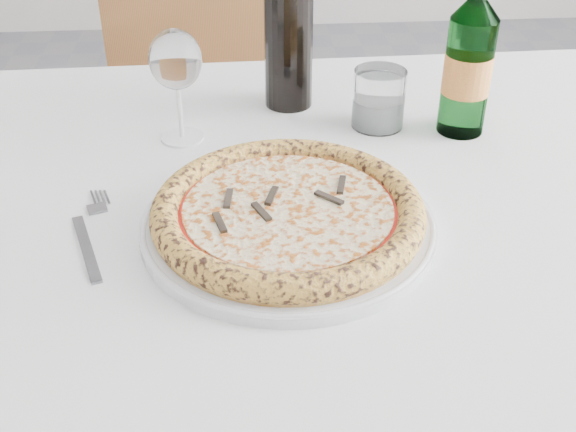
% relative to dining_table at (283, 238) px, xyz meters
% --- Properties ---
extents(dining_table, '(1.54, 0.93, 0.76)m').
position_rel_dining_table_xyz_m(dining_table, '(0.00, 0.00, 0.00)').
color(dining_table, brown).
rests_on(dining_table, floor).
extents(chair_far, '(0.53, 0.53, 0.93)m').
position_rel_dining_table_xyz_m(chair_far, '(-0.11, 0.74, -0.14)').
color(chair_far, brown).
rests_on(chair_far, floor).
extents(plate, '(0.36, 0.36, 0.02)m').
position_rel_dining_table_xyz_m(plate, '(-0.00, -0.10, 0.09)').
color(plate, white).
rests_on(plate, dining_table).
extents(pizza, '(0.33, 0.33, 0.03)m').
position_rel_dining_table_xyz_m(pizza, '(-0.00, -0.10, 0.11)').
color(pizza, tan).
rests_on(pizza, plate).
extents(fork, '(0.05, 0.19, 0.00)m').
position_rel_dining_table_xyz_m(fork, '(-0.24, -0.10, 0.09)').
color(fork, slate).
rests_on(fork, dining_table).
extents(wine_glass, '(0.07, 0.07, 0.17)m').
position_rel_dining_table_xyz_m(wine_glass, '(-0.14, 0.15, 0.20)').
color(wine_glass, white).
rests_on(wine_glass, dining_table).
extents(tumbler, '(0.08, 0.08, 0.09)m').
position_rel_dining_table_xyz_m(tumbler, '(0.16, 0.17, 0.12)').
color(tumbler, white).
rests_on(tumbler, dining_table).
extents(beer_bottle, '(0.07, 0.07, 0.27)m').
position_rel_dining_table_xyz_m(beer_bottle, '(0.28, 0.14, 0.19)').
color(beer_bottle, '#3B7644').
rests_on(beer_bottle, dining_table).
extents(wine_bottle, '(0.08, 0.08, 0.31)m').
position_rel_dining_table_xyz_m(wine_bottle, '(0.03, 0.26, 0.21)').
color(wine_bottle, black).
rests_on(wine_bottle, dining_table).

